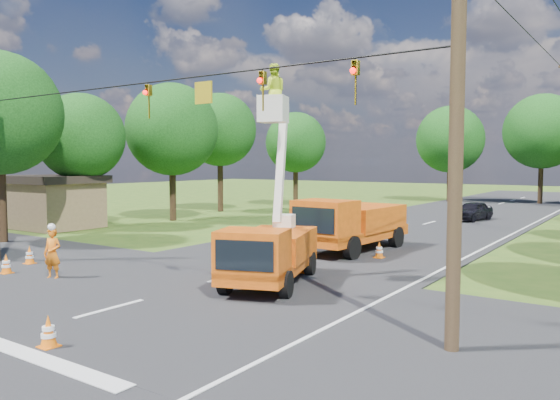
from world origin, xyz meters
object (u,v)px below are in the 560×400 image
Objects in this scene: bucket_truck at (270,237)px; tree_left_f at (296,143)px; distant_car at (472,211)px; traffic_cone_7 at (453,237)px; tree_far_b at (542,131)px; shed at (53,201)px; tree_far_a at (450,139)px; traffic_cone_5 at (30,255)px; tree_left_e at (220,130)px; traffic_cone_4 at (6,264)px; tree_left_d at (172,130)px; tree_left_c at (81,137)px; traffic_cone_2 at (306,264)px; second_truck at (350,224)px; ground_worker at (52,253)px; pole_right_near at (457,105)px; traffic_cone_3 at (379,250)px; traffic_cone_1 at (48,332)px.

tree_left_f is (-16.57, 27.14, 4.13)m from bucket_truck.
distant_car reaches higher than traffic_cone_7.
tree_far_b is (-1.01, 30.24, 6.45)m from traffic_cone_7.
tree_far_a is (13.00, 35.00, 4.57)m from shed.
traffic_cone_5 is at bearing -129.88° from traffic_cone_7.
tree_left_e is (-18.57, 19.14, 4.93)m from bucket_truck.
shed reaches higher than traffic_cone_5.
traffic_cone_4 is 0.08× the size of tree_left_d.
bucket_truck is 12.16m from traffic_cone_7.
traffic_cone_4 is 44.46m from tree_far_a.
tree_left_f is (1.70, 21.00, 0.25)m from tree_left_c.
tree_far_b is at bearing 49.28° from tree_left_e.
distant_car is 5.38× the size of traffic_cone_2.
tree_left_f is (0.20, 15.00, -0.44)m from tree_left_d.
tree_left_c is 0.78× the size of tree_far_b.
bucket_truck reaches higher than second_truck.
ground_worker is 46.60m from tree_far_b.
bucket_truck is at bearing 8.05° from ground_worker.
pole_right_near reaches higher than tree_left_c.
traffic_cone_3 is at bearing -33.08° from tree_left_e.
traffic_cone_1 is at bearing -92.54° from traffic_cone_2.
ground_worker is 2.45× the size of traffic_cone_5.
tree_left_c is 6.22m from tree_left_d.
traffic_cone_2 is 0.07× the size of pole_right_near.
traffic_cone_1 is 9.71m from traffic_cone_2.
tree_left_d reaches higher than traffic_cone_5.
pole_right_near reaches higher than traffic_cone_4.
bucket_truck is 20.43m from shed.
traffic_cone_2 is at bearing 34.95° from traffic_cone_4.
traffic_cone_5 is 0.07× the size of tree_far_a.
tree_left_e is at bearing 91.32° from tree_left_c.
second_truck is at bearing -51.61° from tree_left_f.
pole_right_near is (7.12, 4.67, 4.75)m from traffic_cone_1.
pole_right_near is at bearing -1.62° from traffic_cone_5.
traffic_cone_4 is (-8.69, -6.07, 0.00)m from traffic_cone_2.
bucket_truck is 7.43m from second_truck.
traffic_cone_4 is 32.47m from tree_left_f.
traffic_cone_5 is at bearing -154.88° from traffic_cone_2.
tree_left_f is at bearing 81.72° from shed.
tree_far_a reaches higher than distant_car.
traffic_cone_1 is at bearing -112.42° from bucket_truck.
tree_left_f is at bearing 127.84° from pole_right_near.
traffic_cone_1 is 48.45m from tree_far_a.
traffic_cone_3 is at bearing 0.96° from tree_left_c.
traffic_cone_7 is 0.08× the size of tree_left_f.
second_truck is 17.27m from tree_left_d.
traffic_cone_2 and traffic_cone_3 have the same top height.
traffic_cone_5 is 17.16m from tree_left_d.
traffic_cone_4 and traffic_cone_7 have the same top height.
tree_far_b is (19.50, 36.00, 1.37)m from tree_left_c.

